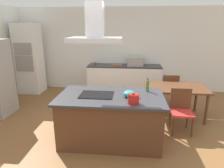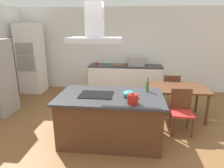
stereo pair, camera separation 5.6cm
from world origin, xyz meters
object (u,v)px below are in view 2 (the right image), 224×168
at_px(mixing_bowl, 129,94).
at_px(countertop_microwave, 136,61).
at_px(wall_oven_stack, 31,59).
at_px(chair_facing_island, 181,108).
at_px(olive_oil_bottle, 147,86).
at_px(range_hood, 95,27).
at_px(chair_facing_back_wall, 170,88).
at_px(coffee_mug_red, 96,64).
at_px(tea_kettle, 133,99).
at_px(cooktop, 96,95).
at_px(cutting_board, 118,65).
at_px(dining_table, 176,90).

bearing_deg(mixing_bowl, countertop_microwave, 87.15).
relative_size(countertop_microwave, wall_oven_stack, 0.23).
height_order(mixing_bowl, chair_facing_island, mixing_bowl).
bearing_deg(olive_oil_bottle, range_hood, -161.41).
relative_size(chair_facing_island, range_hood, 0.99).
xyz_separation_m(chair_facing_island, chair_facing_back_wall, (0.00, 1.33, 0.00)).
distance_m(coffee_mug_red, range_hood, 3.11).
bearing_deg(tea_kettle, chair_facing_island, 40.48).
distance_m(cooktop, countertop_microwave, 2.98).
height_order(mixing_bowl, cutting_board, mixing_bowl).
xyz_separation_m(tea_kettle, mixing_bowl, (-0.07, 0.31, -0.02)).
bearing_deg(chair_facing_island, cooktop, -163.18).
distance_m(tea_kettle, cutting_board, 3.31).
distance_m(mixing_bowl, countertop_microwave, 2.92).
bearing_deg(range_hood, mixing_bowl, -3.82).
xyz_separation_m(cooktop, olive_oil_bottle, (0.94, 0.32, 0.11)).
xyz_separation_m(mixing_bowl, dining_table, (1.07, 1.21, -0.29)).
relative_size(mixing_bowl, cutting_board, 0.62).
bearing_deg(chair_facing_back_wall, countertop_microwave, 131.27).
height_order(cooktop, dining_table, cooktop).
bearing_deg(cutting_board, coffee_mug_red, -172.44).
bearing_deg(mixing_bowl, wall_oven_stack, 140.28).
bearing_deg(mixing_bowl, cooktop, 176.18).
xyz_separation_m(mixing_bowl, countertop_microwave, (0.15, 2.92, 0.08)).
bearing_deg(cooktop, range_hood, 0.00).
relative_size(olive_oil_bottle, countertop_microwave, 0.52).
bearing_deg(cooktop, wall_oven_stack, 134.94).
bearing_deg(coffee_mug_red, dining_table, -37.21).
relative_size(olive_oil_bottle, wall_oven_stack, 0.12).
bearing_deg(wall_oven_stack, tea_kettle, -42.14).
height_order(cooktop, chair_facing_island, cooktop).
relative_size(dining_table, range_hood, 1.56).
distance_m(wall_oven_stack, dining_table, 4.57).
relative_size(countertop_microwave, dining_table, 0.36).
xyz_separation_m(wall_oven_stack, range_hood, (2.64, -2.65, 1.00)).
bearing_deg(dining_table, cooktop, -144.86).
bearing_deg(chair_facing_back_wall, olive_oil_bottle, -115.37).
xyz_separation_m(cooktop, countertop_microwave, (0.74, 2.88, 0.13)).
bearing_deg(range_hood, olive_oil_bottle, 18.59).
bearing_deg(olive_oil_bottle, chair_facing_back_wall, 64.63).
relative_size(chair_facing_back_wall, range_hood, 0.99).
bearing_deg(countertop_microwave, olive_oil_bottle, -85.51).
distance_m(olive_oil_bottle, range_hood, 1.47).
relative_size(mixing_bowl, wall_oven_stack, 0.10).
height_order(cooktop, cutting_board, cutting_board).
relative_size(countertop_microwave, chair_facing_back_wall, 0.56).
xyz_separation_m(cooktop, dining_table, (1.66, 1.17, -0.24)).
bearing_deg(mixing_bowl, chair_facing_island, 26.90).
distance_m(mixing_bowl, dining_table, 1.64).
bearing_deg(chair_facing_island, countertop_microwave, 111.15).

